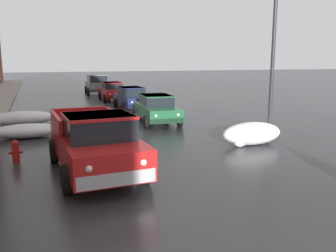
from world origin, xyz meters
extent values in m
ellipsoid|color=white|center=(-3.88, 16.64, 0.34)|extent=(3.17, 1.14, 0.68)
ellipsoid|color=white|center=(-3.60, 16.45, 0.20)|extent=(0.49, 0.41, 0.41)
ellipsoid|color=white|center=(3.83, 26.23, 0.28)|extent=(3.07, 0.97, 0.56)
ellipsoid|color=white|center=(4.35, 26.15, 0.21)|extent=(0.49, 0.41, 0.41)
ellipsoid|color=white|center=(3.42, 26.06, 0.30)|extent=(0.71, 0.59, 0.59)
ellipsoid|color=white|center=(4.33, 9.14, 0.43)|extent=(2.42, 1.11, 0.86)
ellipsoid|color=white|center=(3.94, 9.12, 0.31)|extent=(0.75, 0.63, 0.63)
ellipsoid|color=white|center=(3.70, 8.98, 0.20)|extent=(0.49, 0.40, 0.40)
ellipsoid|color=white|center=(-3.64, 13.42, 0.29)|extent=(2.78, 1.21, 0.58)
ellipsoid|color=white|center=(-4.21, 13.30, 0.22)|extent=(0.54, 0.45, 0.45)
cube|color=red|center=(-1.75, 7.87, 0.74)|extent=(2.11, 4.98, 0.76)
cube|color=black|center=(-1.72, 7.18, 1.44)|extent=(1.74, 1.64, 0.64)
cube|color=red|center=(-1.72, 7.18, 1.72)|extent=(1.78, 1.69, 0.08)
cube|color=red|center=(-0.89, 8.89, 1.34)|extent=(0.20, 2.36, 0.44)
cube|color=red|center=(-2.69, 8.81, 1.34)|extent=(0.20, 2.36, 0.44)
cube|color=red|center=(-1.86, 10.27, 1.34)|extent=(1.80, 0.18, 0.44)
cube|color=#B7B7BC|center=(-1.65, 5.48, 0.54)|extent=(1.81, 0.20, 0.32)
sphere|color=white|center=(-1.03, 5.47, 0.86)|extent=(0.16, 0.16, 0.16)
sphere|color=white|center=(-2.26, 5.41, 0.86)|extent=(0.16, 0.16, 0.16)
cylinder|color=black|center=(-0.72, 6.44, 0.36)|extent=(0.25, 0.73, 0.72)
cylinder|color=black|center=(-2.65, 6.36, 0.36)|extent=(0.25, 0.73, 0.72)
cylinder|color=black|center=(-0.85, 9.38, 0.36)|extent=(0.25, 0.73, 0.72)
cylinder|color=black|center=(-2.78, 9.30, 0.36)|extent=(0.25, 0.73, 0.72)
cube|color=#1E5633|center=(2.50, 14.84, 0.60)|extent=(1.94, 4.00, 0.60)
cube|color=black|center=(2.52, 15.03, 1.16)|extent=(1.55, 2.12, 0.52)
cube|color=#1E5633|center=(2.52, 15.03, 1.39)|extent=(1.59, 2.17, 0.06)
cube|color=black|center=(2.35, 12.96, 0.42)|extent=(1.59, 0.25, 0.22)
cube|color=black|center=(2.66, 16.72, 0.42)|extent=(1.59, 0.25, 0.22)
cylinder|color=black|center=(3.23, 13.57, 0.30)|extent=(0.23, 0.61, 0.60)
cylinder|color=black|center=(1.58, 13.71, 0.30)|extent=(0.23, 0.61, 0.60)
cylinder|color=black|center=(3.43, 15.97, 0.30)|extent=(0.23, 0.61, 0.60)
cylinder|color=black|center=(1.78, 16.11, 0.30)|extent=(0.23, 0.61, 0.60)
sphere|color=silver|center=(2.87, 12.88, 0.68)|extent=(0.14, 0.14, 0.14)
sphere|color=silver|center=(1.82, 12.97, 0.68)|extent=(0.14, 0.14, 0.14)
cube|color=navy|center=(2.69, 20.42, 0.60)|extent=(1.63, 3.96, 0.60)
cube|color=black|center=(2.69, 20.62, 1.16)|extent=(1.40, 2.06, 0.52)
cube|color=navy|center=(2.69, 20.62, 1.39)|extent=(1.43, 2.11, 0.06)
cube|color=black|center=(2.71, 18.50, 0.42)|extent=(1.58, 0.13, 0.22)
cube|color=black|center=(2.68, 22.35, 0.42)|extent=(1.58, 0.13, 0.22)
cylinder|color=black|center=(3.53, 19.20, 0.30)|extent=(0.18, 0.60, 0.60)
cylinder|color=black|center=(1.88, 19.19, 0.30)|extent=(0.18, 0.60, 0.60)
cylinder|color=black|center=(3.51, 21.65, 0.30)|extent=(0.18, 0.60, 0.60)
cylinder|color=black|center=(1.86, 21.64, 0.30)|extent=(0.18, 0.60, 0.60)
sphere|color=silver|center=(3.23, 18.47, 0.68)|extent=(0.14, 0.14, 0.14)
sphere|color=silver|center=(2.18, 18.46, 0.68)|extent=(0.14, 0.14, 0.14)
cube|color=red|center=(2.60, 26.07, 0.60)|extent=(1.73, 4.10, 0.60)
cube|color=black|center=(2.60, 26.28, 1.16)|extent=(1.44, 2.15, 0.52)
cube|color=red|center=(2.60, 26.28, 1.39)|extent=(1.47, 2.19, 0.06)
cube|color=#520B0B|center=(2.54, 24.10, 0.42)|extent=(1.57, 0.17, 0.22)
cube|color=#520B0B|center=(2.66, 28.05, 0.42)|extent=(1.57, 0.17, 0.22)
cylinder|color=black|center=(3.38, 24.79, 0.30)|extent=(0.20, 0.61, 0.60)
cylinder|color=black|center=(1.74, 24.84, 0.30)|extent=(0.20, 0.61, 0.60)
cylinder|color=black|center=(3.46, 27.30, 0.30)|extent=(0.20, 0.61, 0.60)
cylinder|color=black|center=(1.82, 27.35, 0.30)|extent=(0.20, 0.61, 0.60)
sphere|color=silver|center=(3.06, 24.05, 0.68)|extent=(0.14, 0.14, 0.14)
sphere|color=silver|center=(2.02, 24.08, 0.68)|extent=(0.14, 0.14, 0.14)
cube|color=slate|center=(2.35, 31.83, 0.74)|extent=(2.06, 4.50, 0.80)
cube|color=black|center=(2.35, 31.87, 1.48)|extent=(1.73, 3.17, 0.68)
cube|color=slate|center=(2.35, 31.87, 1.79)|extent=(1.77, 3.23, 0.06)
cube|color=#303032|center=(2.23, 29.67, 0.46)|extent=(1.78, 0.22, 0.22)
cube|color=#303032|center=(2.47, 33.98, 0.46)|extent=(1.78, 0.22, 0.22)
cylinder|color=black|center=(3.20, 30.41, 0.34)|extent=(0.22, 0.69, 0.68)
cylinder|color=black|center=(1.35, 30.51, 0.34)|extent=(0.22, 0.69, 0.68)
cylinder|color=black|center=(3.35, 33.14, 0.34)|extent=(0.22, 0.69, 0.68)
cylinder|color=black|center=(1.50, 33.24, 0.34)|extent=(0.22, 0.69, 0.68)
sphere|color=silver|center=(2.82, 29.61, 0.82)|extent=(0.14, 0.14, 0.14)
sphere|color=silver|center=(1.64, 29.68, 0.82)|extent=(0.14, 0.14, 0.14)
cylinder|color=#B21E19|center=(-3.90, 9.75, 0.28)|extent=(0.22, 0.22, 0.55)
sphere|color=#B21E19|center=(-3.90, 9.75, 0.61)|extent=(0.21, 0.21, 0.21)
cylinder|color=#B21E19|center=(-4.06, 9.75, 0.30)|extent=(0.10, 0.09, 0.09)
cylinder|color=#B21E19|center=(-3.74, 9.75, 0.30)|extent=(0.10, 0.09, 0.09)
cylinder|color=#28282D|center=(5.11, 9.16, 3.07)|extent=(0.14, 0.14, 6.14)
camera|label=1|loc=(-3.25, -2.01, 3.14)|focal=38.08mm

